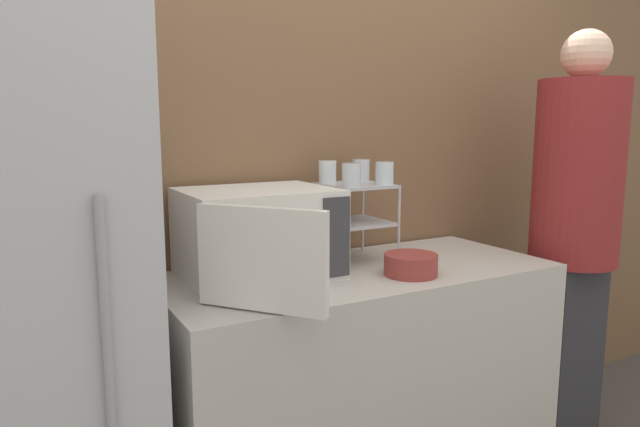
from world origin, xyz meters
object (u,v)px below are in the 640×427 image
at_px(dish_rack, 355,205).
at_px(refrigerator, 1,334).
at_px(glass_back_left, 327,172).
at_px(bowl, 411,265).
at_px(glass_front_right, 384,173).
at_px(glass_front_left, 351,175).
at_px(person, 574,224).
at_px(glass_back_right, 361,170).
at_px(microwave, 258,234).

relative_size(dish_rack, refrigerator, 0.17).
xyz_separation_m(dish_rack, glass_back_left, (-0.07, 0.08, 0.13)).
xyz_separation_m(dish_rack, bowl, (0.05, -0.28, -0.18)).
xyz_separation_m(glass_front_right, refrigerator, (-1.29, -0.05, -0.37)).
relative_size(glass_front_left, person, 0.05).
height_order(glass_back_right, bowl, glass_back_right).
xyz_separation_m(glass_front_right, bowl, (-0.02, -0.20, -0.31)).
relative_size(microwave, glass_front_right, 8.40).
bearing_deg(microwave, bowl, -25.40).
xyz_separation_m(microwave, refrigerator, (-0.78, -0.07, -0.18)).
relative_size(microwave, person, 0.40).
distance_m(glass_back_right, refrigerator, 1.36).
xyz_separation_m(microwave, dish_rack, (0.43, 0.05, 0.06)).
relative_size(glass_front_left, glass_back_left, 1.00).
distance_m(glass_front_right, person, 0.90).
height_order(glass_back_right, refrigerator, refrigerator).
height_order(glass_back_right, person, person).
distance_m(dish_rack, person, 0.97).
bearing_deg(glass_back_right, bowl, -94.28).
bearing_deg(microwave, dish_rack, 7.15).
relative_size(glass_back_left, bowl, 0.46).
xyz_separation_m(microwave, person, (1.35, -0.23, -0.04)).
relative_size(microwave, dish_rack, 2.42).
xyz_separation_m(microwave, bowl, (0.48, -0.23, -0.12)).
bearing_deg(dish_rack, bowl, -79.11).
distance_m(dish_rack, bowl, 0.34).
bearing_deg(glass_front_left, person, -10.92).
relative_size(microwave, glass_back_left, 8.40).
relative_size(glass_front_right, glass_back_left, 1.00).
bearing_deg(glass_front_right, microwave, 176.80).
bearing_deg(glass_back_right, microwave, -164.74).
bearing_deg(glass_front_right, glass_back_left, 133.17).
xyz_separation_m(dish_rack, refrigerator, (-1.21, -0.13, -0.25)).
relative_size(bowl, refrigerator, 0.11).
xyz_separation_m(glass_front_right, glass_back_left, (-0.15, 0.16, 0.00)).
height_order(glass_back_left, person, person).
bearing_deg(dish_rack, glass_front_right, -46.44).
distance_m(microwave, glass_front_left, 0.40).
bearing_deg(person, microwave, 170.51).
bearing_deg(bowl, person, 0.17).
distance_m(glass_back_right, glass_front_right, 0.17).
xyz_separation_m(glass_front_left, glass_back_left, (-0.00, 0.17, 0.00)).
bearing_deg(refrigerator, glass_back_left, 10.44).
distance_m(glass_back_right, person, 0.94).
bearing_deg(microwave, person, -9.49).
bearing_deg(bowl, glass_back_right, 85.72).
xyz_separation_m(person, refrigerator, (-2.13, 0.15, -0.14)).
bearing_deg(person, dish_rack, 163.17).
xyz_separation_m(glass_front_left, glass_back_right, (0.15, 0.17, 0.00)).
height_order(glass_front_left, bowl, glass_front_left).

